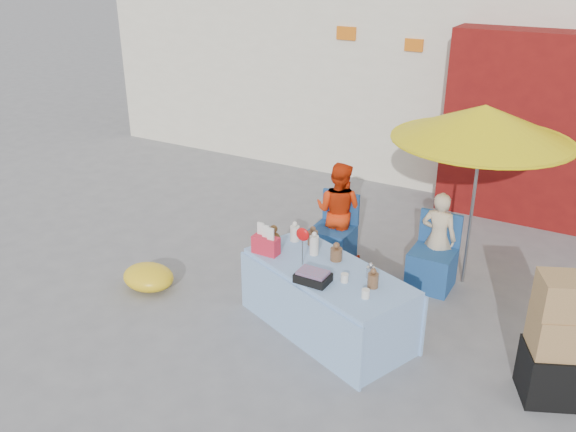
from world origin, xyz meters
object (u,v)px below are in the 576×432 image
Objects in this scene: market_table at (327,299)px; chair_right at (432,266)px; vendor_orange at (339,211)px; umbrella at (483,123)px; vendor_beige at (438,238)px; chair_left at (333,242)px; box_stack at (560,344)px.

chair_right is at bearing 86.29° from market_table.
umbrella is at bearing -175.07° from vendor_orange.
chair_right is 0.33m from vendor_beige.
vendor_beige is at bearing 89.33° from chair_right.
vendor_orange is (0.00, 0.13, 0.37)m from chair_left.
chair_left is at bearing 179.40° from chair_right.
chair_left is 1.25m from chair_right.
vendor_orange is at bearing 152.06° from box_stack.
vendor_orange is 2.01m from umbrella.
chair_left is at bearing 89.33° from vendor_orange.
chair_right is (1.25, 0.00, 0.00)m from chair_left.
vendor_beige is at bearing 5.53° from chair_left.
chair_right is 0.77× the size of vendor_beige.
box_stack is (2.74, -1.45, -0.08)m from vendor_orange.
vendor_beige is 2.08m from box_stack.
chair_left is 0.41× the size of umbrella.
vendor_orange is at bearing -0.60° from vendor_beige.
vendor_beige reaches higher than chair_right.
market_table is at bearing -120.04° from umbrella.
box_stack is (2.14, 0.05, 0.19)m from market_table.
vendor_orange is (-0.60, 1.50, 0.26)m from market_table.
umbrella is at bearing -154.03° from vendor_beige.
market_table reaches higher than chair_left.
box_stack is at bearing 151.47° from vendor_orange.
chair_right is at bearing 89.33° from vendor_beige.
vendor_orange is (-1.25, 0.13, 0.37)m from chair_right.
chair_left is 2.27m from umbrella.
box_stack is at bearing -42.12° from chair_right.
chair_left is at bearing 5.53° from vendor_beige.
vendor_orange is at bearing 89.33° from chair_left.
chair_right is 2.01m from box_stack.
chair_right is at bearing 138.47° from box_stack.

